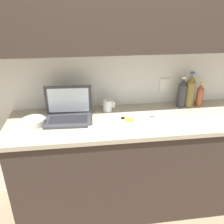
% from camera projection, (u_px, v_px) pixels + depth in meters
% --- Properties ---
extents(ground_plane, '(12.00, 12.00, 0.00)m').
position_uv_depth(ground_plane, '(143.00, 199.00, 2.34)').
color(ground_plane, '#847056').
rests_on(ground_plane, ground).
extents(wall_back, '(5.20, 0.38, 2.60)m').
position_uv_depth(wall_back, '(147.00, 31.00, 1.89)').
color(wall_back, white).
rests_on(wall_back, ground_plane).
extents(counter_unit, '(2.31, 0.61, 0.90)m').
position_uv_depth(counter_unit, '(148.00, 161.00, 2.15)').
color(counter_unit, '#332823').
rests_on(counter_unit, ground_plane).
extents(laptop, '(0.39, 0.27, 0.26)m').
position_uv_depth(laptop, '(69.00, 112.00, 1.92)').
color(laptop, '#333338').
rests_on(laptop, counter_unit).
extents(cutting_board, '(0.31, 0.26, 0.01)m').
position_uv_depth(cutting_board, '(132.00, 120.00, 1.92)').
color(cutting_board, silver).
rests_on(cutting_board, counter_unit).
extents(knife, '(0.29, 0.08, 0.02)m').
position_uv_depth(knife, '(132.00, 117.00, 1.94)').
color(knife, silver).
rests_on(knife, cutting_board).
extents(lemon_half_cut, '(0.07, 0.07, 0.04)m').
position_uv_depth(lemon_half_cut, '(129.00, 118.00, 1.89)').
color(lemon_half_cut, yellow).
rests_on(lemon_half_cut, cutting_board).
extents(bottle_green_soda, '(0.06, 0.06, 0.22)m').
position_uv_depth(bottle_green_soda, '(200.00, 95.00, 2.15)').
color(bottle_green_soda, '#A34C2D').
rests_on(bottle_green_soda, counter_unit).
extents(bottle_oil_tall, '(0.08, 0.08, 0.32)m').
position_uv_depth(bottle_oil_tall, '(190.00, 91.00, 2.12)').
color(bottle_oil_tall, olive).
rests_on(bottle_oil_tall, counter_unit).
extents(bottle_water_clear, '(0.08, 0.08, 0.28)m').
position_uv_depth(bottle_water_clear, '(182.00, 93.00, 2.12)').
color(bottle_water_clear, '#333338').
rests_on(bottle_water_clear, counter_unit).
extents(measuring_cup, '(0.10, 0.08, 0.10)m').
position_uv_depth(measuring_cup, '(108.00, 105.00, 2.07)').
color(measuring_cup, silver).
rests_on(measuring_cup, counter_unit).
extents(bowl_white, '(0.17, 0.17, 0.05)m').
position_uv_depth(bowl_white, '(33.00, 122.00, 1.83)').
color(bowl_white, beige).
rests_on(bowl_white, counter_unit).
extents(dish_towel, '(0.23, 0.18, 0.02)m').
position_uv_depth(dish_towel, '(104.00, 131.00, 1.73)').
color(dish_towel, white).
rests_on(dish_towel, counter_unit).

